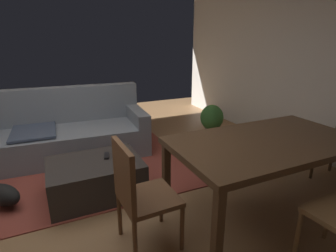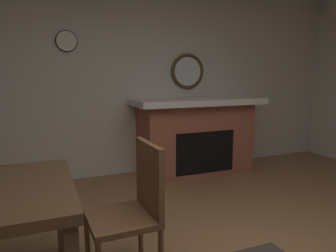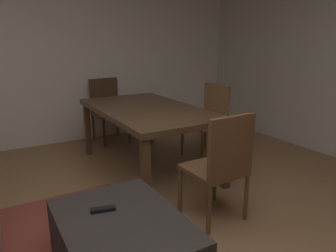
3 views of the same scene
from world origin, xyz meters
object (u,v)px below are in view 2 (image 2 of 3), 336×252
fireplace (196,135)px  dining_chair_west (135,203)px  round_wall_mirror (188,71)px  wall_clock (67,41)px

fireplace → dining_chair_west: (1.45, 1.95, -0.01)m
round_wall_mirror → wall_clock: wall_clock is taller
dining_chair_west → round_wall_mirror: bearing=-123.1°
round_wall_mirror → dining_chair_west: size_ratio=0.55×
round_wall_mirror → dining_chair_west: round_wall_mirror is taller
wall_clock → fireplace: bearing=170.2°
fireplace → round_wall_mirror: size_ratio=3.53×
fireplace → wall_clock: size_ratio=6.74×
fireplace → dining_chair_west: fireplace is taller
fireplace → wall_clock: bearing=-9.8°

